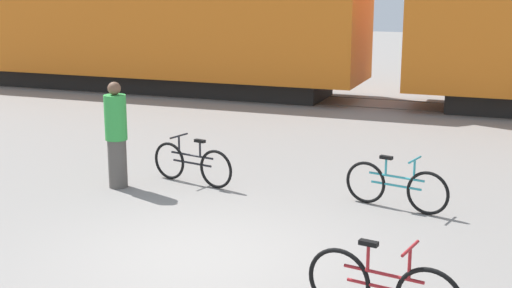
{
  "coord_description": "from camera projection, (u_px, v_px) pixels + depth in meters",
  "views": [
    {
      "loc": [
        3.66,
        -7.74,
        3.5
      ],
      "look_at": [
        0.04,
        1.85,
        1.1
      ],
      "focal_mm": 50.0,
      "sensor_mm": 36.0,
      "label": 1
    }
  ],
  "objects": [
    {
      "name": "ground_plane",
      "position": [
        202.0,
        258.0,
        9.1
      ],
      "size": [
        80.0,
        80.0,
        0.0
      ],
      "primitive_type": "plane",
      "color": "gray"
    },
    {
      "name": "freight_train",
      "position": [
        388.0,
        0.0,
        19.58
      ],
      "size": [
        29.07,
        2.82,
        5.46
      ],
      "color": "black",
      "rests_on": "ground_plane"
    },
    {
      "name": "rail_near",
      "position": [
        379.0,
        108.0,
        19.58
      ],
      "size": [
        41.07,
        0.07,
        0.01
      ],
      "primitive_type": "cube",
      "color": "#4C4238",
      "rests_on": "ground_plane"
    },
    {
      "name": "rail_far",
      "position": [
        388.0,
        100.0,
        20.89
      ],
      "size": [
        41.07,
        0.07,
        0.01
      ],
      "primitive_type": "cube",
      "color": "#4C4238",
      "rests_on": "ground_plane"
    },
    {
      "name": "bicycle_teal",
      "position": [
        396.0,
        186.0,
        10.98
      ],
      "size": [
        1.67,
        0.52,
        0.84
      ],
      "color": "black",
      "rests_on": "ground_plane"
    },
    {
      "name": "bicycle_black",
      "position": [
        192.0,
        164.0,
        12.33
      ],
      "size": [
        1.66,
        0.51,
        0.83
      ],
      "color": "black",
      "rests_on": "ground_plane"
    },
    {
      "name": "person_in_green",
      "position": [
        116.0,
        135.0,
        12.0
      ],
      "size": [
        0.37,
        0.37,
        1.81
      ],
      "rotation": [
        0.0,
        0.0,
        2.87
      ],
      "color": "#514C47",
      "rests_on": "ground_plane"
    }
  ]
}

